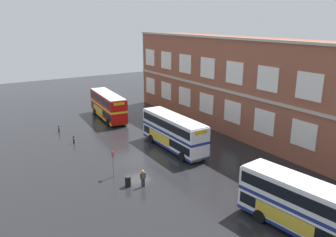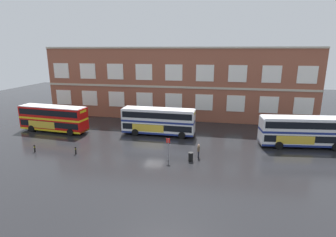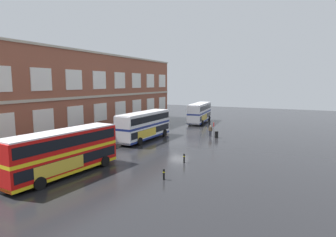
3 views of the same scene
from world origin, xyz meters
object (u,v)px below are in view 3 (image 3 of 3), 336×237
Objects in this scene: double_decker_near at (63,152)px; waiting_passenger at (210,130)px; double_decker_far at (200,113)px; safety_bollard_west at (184,158)px; bus_stand_flag at (214,130)px; station_litter_bin at (216,134)px; double_decker_middle at (144,125)px; safety_bollard_east at (164,174)px.

double_decker_near reaches higher than waiting_passenger.
double_decker_near is 36.72m from double_decker_far.
safety_bollard_west is at bearing -172.90° from waiting_passenger.
bus_stand_flag is (20.05, -7.88, -0.51)m from double_decker_near.
bus_stand_flag reaches higher than station_litter_bin.
double_decker_middle is 10.00m from bus_stand_flag.
bus_stand_flag is at bearing 2.55° from safety_bollard_east.
double_decker_far is at bearing 0.16° from double_decker_near.
bus_stand_flag is 2.62× the size of station_litter_bin.
double_decker_near is 11.85m from safety_bollard_west.
safety_bollard_east is at bearing -176.86° from station_litter_bin.
waiting_passenger is 3.82m from bus_stand_flag.
station_litter_bin is at bearing -151.36° from double_decker_far.
double_decker_middle reaches higher than waiting_passenger.
safety_bollard_west is at bearing -178.20° from bus_stand_flag.
safety_bollard_west is (-28.37, -8.36, -1.66)m from double_decker_far.
station_litter_bin is at bearing 6.94° from bus_stand_flag.
safety_bollard_east is at bearing -143.62° from double_decker_middle.
waiting_passenger is at bearing 6.32° from safety_bollard_east.
double_decker_middle reaches higher than safety_bollard_east.
bus_stand_flag reaches higher than safety_bollard_east.
waiting_passenger reaches higher than safety_bollard_west.
double_decker_near is 1.00× the size of double_decker_far.
safety_bollard_west is (-8.33, -9.77, -1.66)m from double_decker_middle.
waiting_passenger is 0.63× the size of bus_stand_flag.
waiting_passenger is (-13.23, -6.47, -1.22)m from double_decker_far.
double_decker_far is 11.81× the size of safety_bollard_east.
bus_stand_flag is 2.84× the size of safety_bollard_east.
double_decker_near and double_decker_middle have the same top height.
double_decker_middle is at bearing 36.38° from safety_bollard_east.
double_decker_near is 21.55m from bus_stand_flag.
double_decker_near is at bearing 158.54° from bus_stand_flag.
double_decker_middle reaches higher than safety_bollard_west.
waiting_passenger is at bearing -15.17° from double_decker_near.
station_litter_bin is at bearing 3.14° from safety_bollard_east.
double_decker_middle reaches higher than station_litter_bin.
double_decker_middle is 10.72× the size of station_litter_bin.
double_decker_far is (36.71, 0.11, 0.00)m from double_decker_near.
bus_stand_flag reaches higher than safety_bollard_west.
waiting_passenger is at bearing 56.13° from station_litter_bin.
waiting_passenger reaches higher than station_litter_bin.
double_decker_far reaches higher than station_litter_bin.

